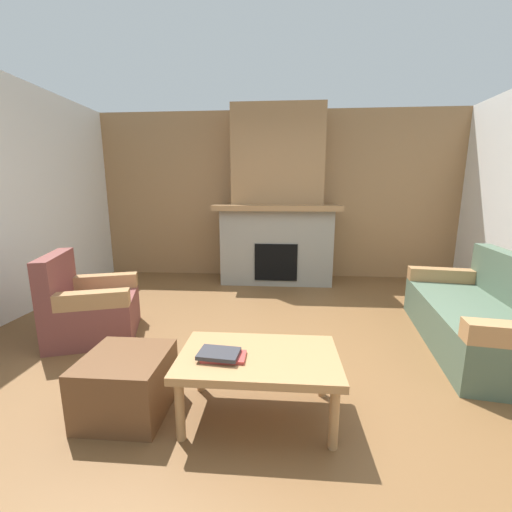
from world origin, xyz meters
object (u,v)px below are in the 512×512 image
object	(u,v)px
armchair	(89,308)
ottoman	(127,384)
coffee_table	(259,362)
fireplace	(277,209)
couch	(483,318)

from	to	relation	value
armchair	ottoman	bearing A→B (deg)	-50.03
coffee_table	fireplace	bearing A→B (deg)	88.82
fireplace	ottoman	bearing A→B (deg)	-105.73
coffee_table	ottoman	distance (m)	0.88
couch	armchair	size ratio (longest dim) A/B	1.98
couch	coffee_table	bearing A→B (deg)	-151.26
fireplace	ottoman	world-z (taller)	fireplace
fireplace	ottoman	size ratio (longest dim) A/B	5.19
armchair	coffee_table	size ratio (longest dim) A/B	0.96
fireplace	armchair	size ratio (longest dim) A/B	2.81
armchair	coffee_table	distance (m)	2.05
coffee_table	ottoman	xyz separation A→B (m)	(-0.86, -0.03, -0.18)
fireplace	coffee_table	size ratio (longest dim) A/B	2.70
armchair	coffee_table	bearing A→B (deg)	-30.73
armchair	ottoman	size ratio (longest dim) A/B	1.85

